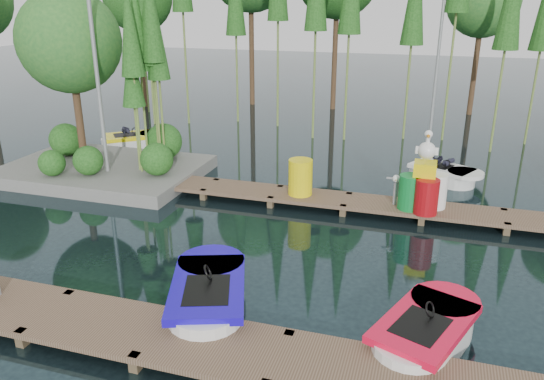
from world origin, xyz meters
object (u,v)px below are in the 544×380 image
(boat_blue, at_px, (209,298))
(yellow_barrel, at_px, (300,177))
(boat_red, at_px, (425,334))
(boat_yellow_far, at_px, (133,141))
(drum_cluster, at_px, (424,187))
(island, at_px, (91,76))

(boat_blue, relative_size, yellow_barrel, 3.18)
(boat_red, distance_m, boat_yellow_far, 14.69)
(boat_yellow_far, distance_m, drum_cluster, 11.65)
(boat_red, relative_size, yellow_barrel, 2.87)
(boat_blue, xyz_separation_m, boat_red, (3.87, 0.07, -0.03))
(island, distance_m, boat_red, 12.76)
(yellow_barrel, xyz_separation_m, drum_cluster, (3.32, -0.16, 0.11))
(boat_blue, bearing_deg, drum_cluster, 37.71)
(boat_red, xyz_separation_m, yellow_barrel, (-3.60, 5.67, 0.55))
(boat_red, distance_m, yellow_barrel, 6.74)
(boat_red, bearing_deg, boat_blue, -157.50)
(boat_blue, distance_m, yellow_barrel, 5.78)
(boat_red, relative_size, boat_yellow_far, 1.06)
(boat_blue, distance_m, boat_red, 3.87)
(island, relative_size, boat_red, 2.35)
(drum_cluster, bearing_deg, yellow_barrel, 177.31)
(island, relative_size, yellow_barrel, 6.74)
(island, bearing_deg, boat_blue, -44.17)
(island, height_order, boat_red, island)
(boat_blue, height_order, boat_red, boat_blue)
(boat_yellow_far, height_order, drum_cluster, drum_cluster)
(island, distance_m, boat_yellow_far, 4.25)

